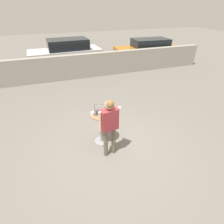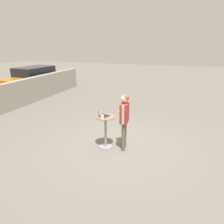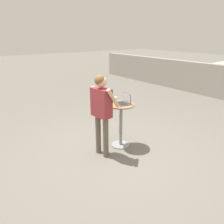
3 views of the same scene
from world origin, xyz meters
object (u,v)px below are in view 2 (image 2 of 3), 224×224
at_px(standing_person, 124,115).
at_px(parked_car_further_down, 33,80).
at_px(laptop, 104,115).
at_px(coffee_mug, 102,117).
at_px(cafe_table, 106,128).

bearing_deg(standing_person, parked_car_further_down, 54.54).
relative_size(laptop, standing_person, 0.21).
bearing_deg(coffee_mug, laptop, 13.68).
xyz_separation_m(cafe_table, coffee_mug, (-0.22, 0.01, 0.43)).
xyz_separation_m(laptop, standing_person, (0.06, -0.62, 0.05)).
relative_size(coffee_mug, parked_car_further_down, 0.03).
height_order(coffee_mug, parked_car_further_down, parked_car_further_down).
bearing_deg(standing_person, cafe_table, 97.09).
relative_size(coffee_mug, standing_person, 0.07).
xyz_separation_m(laptop, parked_car_further_down, (5.33, 6.78, -0.19)).
distance_m(laptop, coffee_mug, 0.23).
distance_m(coffee_mug, parked_car_further_down, 8.80).
distance_m(cafe_table, laptop, 0.42).
distance_m(laptop, standing_person, 0.62).
bearing_deg(parked_car_further_down, laptop, -128.18).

